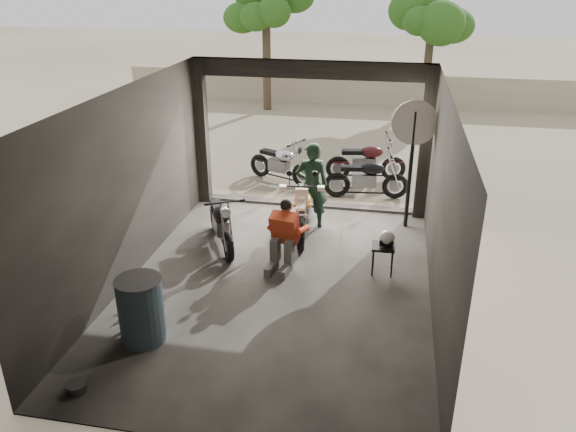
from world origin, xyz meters
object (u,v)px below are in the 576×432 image
at_px(main_bike, 303,205).
at_px(left_bike, 221,219).
at_px(outside_bike_a, 281,160).
at_px(outside_bike_b, 366,158).
at_px(outside_bike_c, 367,175).
at_px(stool, 383,249).
at_px(oil_drum, 141,311).
at_px(rider, 312,186).
at_px(mechanic, 282,238).
at_px(sign_post, 413,143).
at_px(helmet, 387,238).

distance_m(main_bike, left_bike, 1.64).
relative_size(outside_bike_a, outside_bike_b, 0.95).
relative_size(left_bike, outside_bike_c, 0.98).
xyz_separation_m(outside_bike_c, stool, (0.50, -3.48, -0.10)).
xyz_separation_m(outside_bike_b, oil_drum, (-2.68, -7.25, -0.09)).
distance_m(main_bike, outside_bike_b, 3.53).
distance_m(left_bike, outside_bike_a, 3.68).
distance_m(rider, stool, 2.28).
xyz_separation_m(mechanic, oil_drum, (-1.53, -2.42, -0.11)).
xyz_separation_m(main_bike, sign_post, (2.02, 0.72, 1.16)).
bearing_deg(main_bike, rider, 66.54).
xyz_separation_m(outside_bike_c, helmet, (0.55, -3.44, 0.10)).
distance_m(outside_bike_c, rider, 2.11).
bearing_deg(rider, stool, 117.00).
distance_m(outside_bike_b, stool, 4.70).
distance_m(oil_drum, sign_post, 6.03).
height_order(main_bike, helmet, main_bike).
distance_m(left_bike, outside_bike_c, 3.92).
relative_size(outside_bike_b, sign_post, 0.66).
bearing_deg(sign_post, outside_bike_a, 130.85).
bearing_deg(outside_bike_a, outside_bike_b, -51.24).
distance_m(outside_bike_a, oil_drum, 6.78).
distance_m(left_bike, oil_drum, 3.10).
distance_m(rider, sign_post, 2.14).
xyz_separation_m(rider, stool, (1.50, -1.65, -0.44)).
bearing_deg(left_bike, stool, -37.46).
bearing_deg(mechanic, oil_drum, -113.67).
xyz_separation_m(oil_drum, sign_post, (3.67, 4.60, 1.30)).
distance_m(outside_bike_b, helmet, 4.66).
bearing_deg(oil_drum, left_bike, 86.08).
xyz_separation_m(left_bike, helmet, (3.10, -0.45, 0.11)).
bearing_deg(rider, outside_bike_b, -122.21).
xyz_separation_m(outside_bike_a, sign_post, (3.05, -2.15, 1.24)).
height_order(main_bike, outside_bike_b, main_bike).
height_order(outside_bike_a, sign_post, sign_post).
relative_size(rider, mechanic, 1.49).
xyz_separation_m(helmet, sign_post, (0.36, 1.96, 1.13)).
xyz_separation_m(outside_bike_c, oil_drum, (-2.76, -6.07, -0.07)).
height_order(left_bike, mechanic, mechanic).
distance_m(stool, oil_drum, 4.17).
relative_size(outside_bike_b, oil_drum, 1.75).
relative_size(helmet, sign_post, 0.11).
distance_m(outside_bike_c, mechanic, 3.86).
relative_size(outside_bike_b, rider, 0.96).
bearing_deg(oil_drum, main_bike, 66.95).
height_order(left_bike, rider, rider).
relative_size(outside_bike_c, helmet, 5.88).
distance_m(left_bike, outside_bike_b, 4.84).
distance_m(rider, helmet, 2.24).
bearing_deg(outside_bike_c, left_bike, 132.64).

